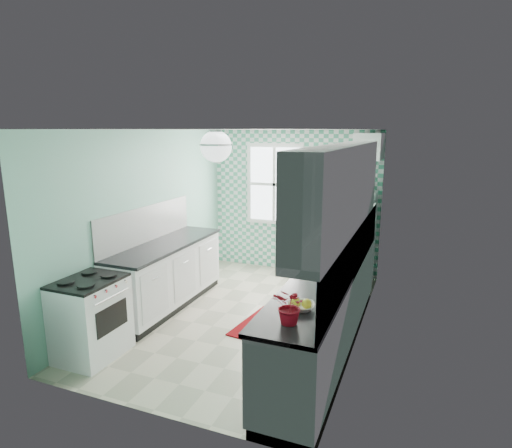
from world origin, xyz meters
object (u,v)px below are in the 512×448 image
at_px(fridge, 352,239).
at_px(stove, 91,317).
at_px(fruit_bowl, 301,307).
at_px(potted_plant, 291,306).
at_px(ceiling_light, 216,146).
at_px(microwave, 355,182).
at_px(sink, 345,249).

bearing_deg(fridge, stove, -125.05).
bearing_deg(fruit_bowl, potted_plant, -90.00).
distance_m(ceiling_light, stove, 2.34).
bearing_deg(microwave, fruit_bowl, 91.48).
bearing_deg(fridge, fruit_bowl, -89.13).
height_order(fridge, stove, fridge).
relative_size(potted_plant, microwave, 0.57).
bearing_deg(ceiling_light, fruit_bowl, -33.03).
distance_m(ceiling_light, microwave, 2.89).
bearing_deg(ceiling_light, microwave, 66.85).
height_order(stove, potted_plant, potted_plant).
bearing_deg(fruit_bowl, fridge, 91.53).
height_order(fridge, sink, fridge).
bearing_deg(fruit_bowl, ceiling_light, 146.97).
distance_m(potted_plant, microwave, 3.73).
relative_size(ceiling_light, fruit_bowl, 1.45).
bearing_deg(sink, potted_plant, -88.66).
bearing_deg(potted_plant, microwave, 91.40).
height_order(fridge, fruit_bowl, fridge).
bearing_deg(ceiling_light, fridge, 66.86).
bearing_deg(sink, fruit_bowl, -88.68).
height_order(stove, sink, sink).
bearing_deg(fruit_bowl, sink, 89.88).
xyz_separation_m(stove, sink, (2.40, 2.14, 0.47)).
relative_size(sink, microwave, 0.97).
relative_size(ceiling_light, microwave, 0.64).
xyz_separation_m(sink, potted_plant, (-0.00, -2.46, 0.16)).
xyz_separation_m(fruit_bowl, potted_plant, (0.00, -0.31, 0.13)).
bearing_deg(stove, fridge, 55.37).
relative_size(fruit_bowl, microwave, 0.44).
distance_m(sink, potted_plant, 2.46).
xyz_separation_m(sink, microwave, (-0.09, 1.23, 0.76)).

